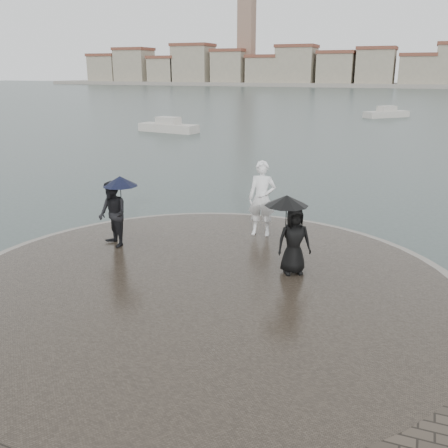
% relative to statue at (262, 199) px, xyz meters
% --- Properties ---
extents(ground, '(400.00, 400.00, 0.00)m').
position_rel_statue_xyz_m(ground, '(-0.16, -7.48, -1.50)').
color(ground, '#2B3835').
rests_on(ground, ground).
extents(kerb_ring, '(12.50, 12.50, 0.32)m').
position_rel_statue_xyz_m(kerb_ring, '(-0.16, -3.98, -1.34)').
color(kerb_ring, gray).
rests_on(kerb_ring, ground).
extents(quay_tip, '(11.90, 11.90, 0.36)m').
position_rel_statue_xyz_m(quay_tip, '(-0.16, -3.98, -1.32)').
color(quay_tip, '#2D261E').
rests_on(quay_tip, ground).
extents(statue, '(0.89, 0.63, 2.28)m').
position_rel_statue_xyz_m(statue, '(0.00, 0.00, 0.00)').
color(statue, white).
rests_on(statue, quay_tip).
extents(visitor_left, '(1.32, 1.13, 2.04)m').
position_rel_statue_xyz_m(visitor_left, '(-3.57, -2.53, -0.03)').
color(visitor_left, black).
rests_on(visitor_left, quay_tip).
extents(visitor_right, '(1.28, 1.08, 1.95)m').
position_rel_statue_xyz_m(visitor_right, '(1.59, -2.57, -0.02)').
color(visitor_right, black).
rests_on(visitor_right, quay_tip).
extents(far_skyline, '(260.00, 20.00, 37.00)m').
position_rel_statue_xyz_m(far_skyline, '(-6.45, 153.22, 4.11)').
color(far_skyline, gray).
rests_on(far_skyline, ground).
extents(boats, '(48.98, 25.52, 1.50)m').
position_rel_statue_xyz_m(boats, '(5.31, 35.21, -1.12)').
color(boats, '#BCB6A9').
rests_on(boats, ground).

